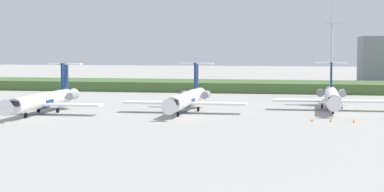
# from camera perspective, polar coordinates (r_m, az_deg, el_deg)

# --- Properties ---
(ground_plane) EXTENTS (500.00, 500.00, 0.00)m
(ground_plane) POSITION_cam_1_polar(r_m,az_deg,el_deg) (142.96, 1.30, -0.65)
(ground_plane) COLOR #9E9B96
(grass_berm) EXTENTS (320.00, 20.00, 2.65)m
(grass_berm) POSITION_cam_1_polar(r_m,az_deg,el_deg) (182.18, 3.28, 0.86)
(grass_berm) COLOR #426033
(grass_berm) RESTS_ON ground
(regional_jet_nearest) EXTENTS (22.81, 31.00, 9.00)m
(regional_jet_nearest) POSITION_cam_1_polar(r_m,az_deg,el_deg) (125.18, -12.53, -0.31)
(regional_jet_nearest) COLOR white
(regional_jet_nearest) RESTS_ON ground
(regional_jet_second) EXTENTS (22.81, 31.00, 9.00)m
(regional_jet_second) POSITION_cam_1_polar(r_m,az_deg,el_deg) (124.62, -0.46, -0.23)
(regional_jet_second) COLOR white
(regional_jet_second) RESTS_ON ground
(regional_jet_third) EXTENTS (22.81, 31.00, 9.00)m
(regional_jet_third) POSITION_cam_1_polar(r_m,az_deg,el_deg) (132.25, 11.91, -0.05)
(regional_jet_third) COLOR white
(regional_jet_third) RESTS_ON ground
(antenna_mast) EXTENTS (4.40, 0.50, 27.28)m
(antenna_mast) POSITION_cam_1_polar(r_m,az_deg,el_deg) (165.94, 11.84, 3.85)
(antenna_mast) COLOR #B2B2B7
(antenna_mast) RESTS_ON ground
(safety_cone_front_marker) EXTENTS (0.44, 0.44, 0.55)m
(safety_cone_front_marker) POSITION_cam_1_polar(r_m,az_deg,el_deg) (111.63, 10.24, -2.01)
(safety_cone_front_marker) COLOR orange
(safety_cone_front_marker) RESTS_ON ground
(safety_cone_mid_marker) EXTENTS (0.44, 0.44, 0.55)m
(safety_cone_mid_marker) POSITION_cam_1_polar(r_m,az_deg,el_deg) (111.67, 11.78, -2.03)
(safety_cone_mid_marker) COLOR orange
(safety_cone_mid_marker) RESTS_ON ground
(safety_cone_rear_marker) EXTENTS (0.44, 0.44, 0.55)m
(safety_cone_rear_marker) POSITION_cam_1_polar(r_m,az_deg,el_deg) (111.54, 13.68, -2.07)
(safety_cone_rear_marker) COLOR orange
(safety_cone_rear_marker) RESTS_ON ground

